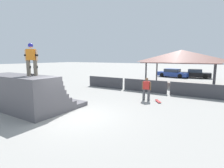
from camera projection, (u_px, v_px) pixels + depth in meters
ground_plane at (75, 116)px, 8.82m from camera, size 160.00×160.00×0.00m
quarter_pipe_ramp at (26, 94)px, 10.06m from camera, size 5.07×3.66×1.98m
skater_on_deck at (31, 57)px, 9.25m from camera, size 0.69×0.55×1.72m
skateboard_on_deck at (31, 74)px, 9.75m from camera, size 0.84×0.39×0.09m
bystander_walking at (146, 88)px, 12.04m from camera, size 0.64×0.26×1.58m
skateboard_on_ground at (158, 101)px, 11.69m from camera, size 0.61×0.76×0.09m
barrier_fence at (144, 86)px, 15.17m from camera, size 12.10×0.12×1.05m
pavilion_shelter at (181, 57)px, 18.96m from camera, size 7.70×4.53×3.78m
parked_car_blue at (173, 73)px, 26.43m from camera, size 4.77×2.43×1.27m
parked_car_black at (195, 74)px, 25.39m from camera, size 4.14×2.04×1.27m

